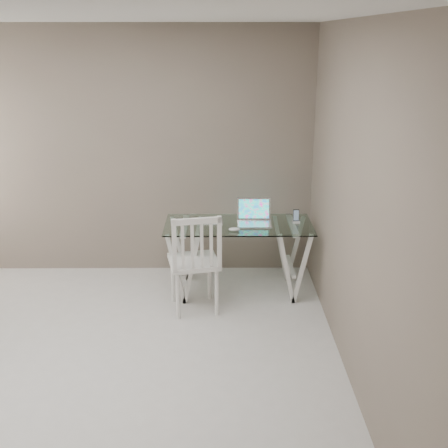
# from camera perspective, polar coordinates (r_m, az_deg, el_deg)

# --- Properties ---
(room) EXTENTS (4.50, 4.52, 2.71)m
(room) POSITION_cam_1_polar(r_m,az_deg,el_deg) (4.04, -15.54, 5.67)
(room) COLOR beige
(room) RESTS_ON ground
(desk) EXTENTS (1.50, 0.70, 0.75)m
(desk) POSITION_cam_1_polar(r_m,az_deg,el_deg) (5.84, 1.45, -3.39)
(desk) COLOR silver
(desk) RESTS_ON ground
(chair) EXTENTS (0.55, 0.55, 1.01)m
(chair) POSITION_cam_1_polar(r_m,az_deg,el_deg) (5.34, -2.95, -3.57)
(chair) COLOR silver
(chair) RESTS_ON ground
(laptop) EXTENTS (0.34, 0.30, 0.24)m
(laptop) POSITION_cam_1_polar(r_m,az_deg,el_deg) (5.75, 3.09, 0.65)
(laptop) COLOR silver
(laptop) RESTS_ON desk
(keyboard) EXTENTS (0.26, 0.11, 0.01)m
(keyboard) POSITION_cam_1_polar(r_m,az_deg,el_deg) (5.74, -1.41, 0.10)
(keyboard) COLOR silver
(keyboard) RESTS_ON desk
(mouse) EXTENTS (0.11, 0.07, 0.04)m
(mouse) POSITION_cam_1_polar(r_m,az_deg,el_deg) (5.51, 1.05, -0.54)
(mouse) COLOR white
(mouse) RESTS_ON desk
(phone_dock) EXTENTS (0.07, 0.07, 0.14)m
(phone_dock) POSITION_cam_1_polar(r_m,az_deg,el_deg) (5.80, 7.33, 0.51)
(phone_dock) COLOR white
(phone_dock) RESTS_ON desk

